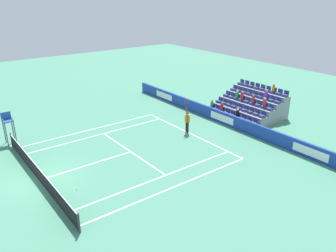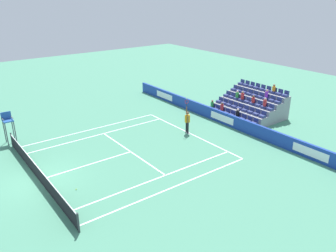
{
  "view_description": "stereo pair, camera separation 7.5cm",
  "coord_description": "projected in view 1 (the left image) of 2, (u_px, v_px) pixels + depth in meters",
  "views": [
    {
      "loc": [
        -18.82,
        4.57,
        10.6
      ],
      "look_at": [
        0.12,
        -9.79,
        1.1
      ],
      "focal_mm": 36.46,
      "sensor_mm": 36.0,
      "label": 1
    },
    {
      "loc": [
        -18.86,
        4.51,
        10.6
      ],
      "look_at": [
        0.12,
        -9.79,
        1.1
      ],
      "focal_mm": 36.46,
      "sensor_mm": 36.0,
      "label": 2
    }
  ],
  "objects": [
    {
      "name": "line_doubles_sideline_right",
      "position": [
        174.0,
        187.0,
        19.7
      ],
      "size": [
        0.1,
        11.89,
        0.01
      ],
      "primitive_type": "cube",
      "color": "white",
      "rests_on": "ground"
    },
    {
      "name": "tennis_player",
      "position": [
        187.0,
        121.0,
        26.86
      ],
      "size": [
        0.51,
        0.43,
        2.85
      ],
      "color": "black",
      "rests_on": "ground"
    },
    {
      "name": "loose_tennis_ball",
      "position": [
        76.0,
        189.0,
        19.41
      ],
      "size": [
        0.07,
        0.07,
        0.07
      ],
      "primitive_type": "sphere",
      "color": "#D1E533",
      "rests_on": "ground"
    },
    {
      "name": "line_centre_mark",
      "position": [
        189.0,
        134.0,
        27.03
      ],
      "size": [
        0.1,
        0.2,
        0.01
      ],
      "primitive_type": "cube",
      "color": "white",
      "rests_on": "ground"
    },
    {
      "name": "line_singles_sideline_left",
      "position": [
        98.0,
        135.0,
        26.8
      ],
      "size": [
        0.1,
        11.89,
        0.01
      ],
      "primitive_type": "cube",
      "color": "white",
      "rests_on": "ground"
    },
    {
      "name": "line_centre_service",
      "position": [
        89.0,
        165.0,
        22.21
      ],
      "size": [
        0.1,
        6.4,
        0.01
      ],
      "primitive_type": "cube",
      "color": "white",
      "rests_on": "ground"
    },
    {
      "name": "sponsor_barrier",
      "position": [
        223.0,
        118.0,
        28.94
      ],
      "size": [
        24.65,
        0.22,
        1.04
      ],
      "color": "#193899",
      "rests_on": "ground"
    },
    {
      "name": "line_baseline",
      "position": [
        190.0,
        133.0,
        27.09
      ],
      "size": [
        10.97,
        0.1,
        0.01
      ],
      "primitive_type": "cube",
      "color": "white",
      "rests_on": "ground"
    },
    {
      "name": "umpire_chair",
      "position": [
        8.0,
        123.0,
        24.92
      ],
      "size": [
        0.7,
        0.7,
        2.34
      ],
      "color": "#474C54",
      "rests_on": "ground"
    },
    {
      "name": "line_singles_sideline_right",
      "position": [
        160.0,
        177.0,
        20.71
      ],
      "size": [
        0.1,
        11.89,
        0.01
      ],
      "primitive_type": "cube",
      "color": "white",
      "rests_on": "ground"
    },
    {
      "name": "ground_plane",
      "position": [
        39.0,
        180.0,
        20.42
      ],
      "size": [
        80.0,
        80.0,
        0.0
      ],
      "primitive_type": "plane",
      "color": "#47896B"
    },
    {
      "name": "tennis_net",
      "position": [
        38.0,
        173.0,
        20.24
      ],
      "size": [
        11.97,
        0.1,
        1.07
      ],
      "color": "#33383D",
      "rests_on": "ground"
    },
    {
      "name": "stadium_stand",
      "position": [
        251.0,
        106.0,
        30.82
      ],
      "size": [
        5.58,
        4.75,
        2.93
      ],
      "color": "gray",
      "rests_on": "ground"
    },
    {
      "name": "line_service",
      "position": [
        131.0,
        152.0,
        24.01
      ],
      "size": [
        8.23,
        0.1,
        0.01
      ],
      "primitive_type": "cube",
      "color": "white",
      "rests_on": "ground"
    },
    {
      "name": "line_doubles_sideline_left",
      "position": [
        91.0,
        130.0,
        27.81
      ],
      "size": [
        0.1,
        11.89,
        0.01
      ],
      "primitive_type": "cube",
      "color": "white",
      "rests_on": "ground"
    }
  ]
}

